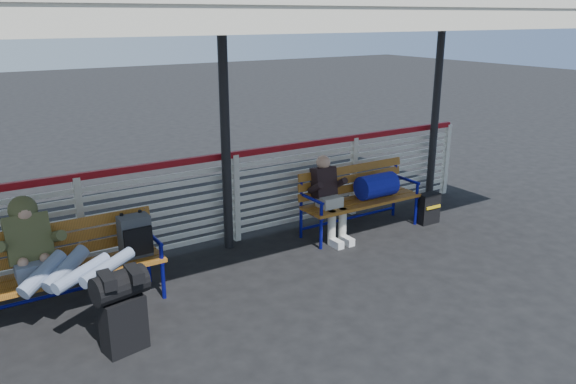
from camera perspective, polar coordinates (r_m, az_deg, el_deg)
ground at (r=5.49m, az=-14.95°, el=-15.42°), size 60.00×60.00×0.00m
fence at (r=6.88m, az=-20.30°, el=-2.90°), size 12.08×0.08×1.24m
canopy at (r=5.49m, az=-20.49°, el=17.62°), size 12.60×3.60×3.16m
luggage_stack at (r=5.34m, az=-16.51°, el=-11.20°), size 0.52×0.35×0.79m
bench_left at (r=6.19m, az=-19.44°, el=-5.77°), size 1.80×0.56×0.92m
bench_right at (r=7.98m, az=8.03°, el=0.28°), size 1.80×0.56×0.92m
traveler_man at (r=5.78m, az=-21.98°, el=-6.66°), size 0.94×1.64×0.77m
companion_person at (r=7.57m, az=4.18°, el=-0.52°), size 0.32×0.66×1.15m
suitcase_side at (r=8.49m, az=14.05°, el=-1.62°), size 0.33×0.21×0.45m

